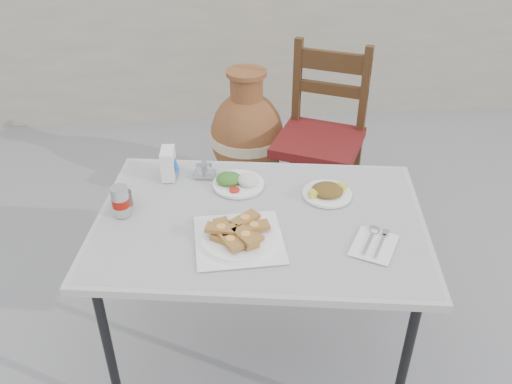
{
  "coord_description": "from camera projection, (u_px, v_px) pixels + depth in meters",
  "views": [
    {
      "loc": [
        -0.23,
        -1.7,
        1.96
      ],
      "look_at": [
        -0.08,
        -0.0,
        0.84
      ],
      "focal_mm": 38.0,
      "sensor_mm": 36.0,
      "label": 1
    }
  ],
  "objects": [
    {
      "name": "pide_plate",
      "position": [
        239.0,
        233.0,
        1.92
      ],
      "size": [
        0.32,
        0.32,
        0.06
      ],
      "rotation": [
        0.0,
        0.0,
        0.04
      ],
      "color": "white",
      "rests_on": "cafe_table"
    },
    {
      "name": "chair",
      "position": [
        321.0,
        136.0,
        3.07
      ],
      "size": [
        0.61,
        0.61,
        1.03
      ],
      "rotation": [
        0.0,
        0.0,
        -0.44
      ],
      "color": "#351E0E",
      "rests_on": "ground"
    },
    {
      "name": "ground",
      "position": [
        274.0,
        341.0,
        2.51
      ],
      "size": [
        80.0,
        80.0,
        0.0
      ],
      "primitive_type": "plane",
      "color": "gray",
      "rests_on": "ground"
    },
    {
      "name": "salad_chopped_plate",
      "position": [
        327.0,
        191.0,
        2.16
      ],
      "size": [
        0.2,
        0.2,
        0.04
      ],
      "color": "white",
      "rests_on": "cafe_table"
    },
    {
      "name": "cafe_table",
      "position": [
        260.0,
        229.0,
        2.07
      ],
      "size": [
        1.35,
        1.01,
        0.76
      ],
      "rotation": [
        0.0,
        0.0,
        -0.15
      ],
      "color": "black",
      "rests_on": "ground"
    },
    {
      "name": "soda_can",
      "position": [
        121.0,
        201.0,
        2.03
      ],
      "size": [
        0.07,
        0.07,
        0.12
      ],
      "color": "silver",
      "rests_on": "cafe_table"
    },
    {
      "name": "back_wall",
      "position": [
        239.0,
        42.0,
        4.26
      ],
      "size": [
        6.0,
        0.25,
        1.2
      ],
      "primitive_type": "cube",
      "color": "#AA9E8D",
      "rests_on": "ground"
    },
    {
      "name": "cola_glass",
      "position": [
        124.0,
        196.0,
        2.09
      ],
      "size": [
        0.06,
        0.06,
        0.09
      ],
      "color": "white",
      "rests_on": "cafe_table"
    },
    {
      "name": "salad_rice_plate",
      "position": [
        238.0,
        181.0,
        2.22
      ],
      "size": [
        0.21,
        0.21,
        0.05
      ],
      "color": "white",
      "rests_on": "cafe_table"
    },
    {
      "name": "terracotta_urn",
      "position": [
        247.0,
        137.0,
        3.39
      ],
      "size": [
        0.47,
        0.47,
        0.81
      ],
      "color": "brown",
      "rests_on": "ground"
    },
    {
      "name": "cutlery_napkin",
      "position": [
        374.0,
        242.0,
        1.91
      ],
      "size": [
        0.21,
        0.23,
        0.01
      ],
      "rotation": [
        0.0,
        0.0,
        -0.52
      ],
      "color": "white",
      "rests_on": "cafe_table"
    },
    {
      "name": "condiment_caddy",
      "position": [
        205.0,
        171.0,
        2.28
      ],
      "size": [
        0.1,
        0.08,
        0.06
      ],
      "rotation": [
        0.0,
        0.0,
        -0.13
      ],
      "color": "#B8B9C0",
      "rests_on": "cafe_table"
    },
    {
      "name": "napkin_holder",
      "position": [
        168.0,
        163.0,
        2.25
      ],
      "size": [
        0.07,
        0.11,
        0.13
      ],
      "rotation": [
        0.0,
        0.0,
        -0.05
      ],
      "color": "white",
      "rests_on": "cafe_table"
    }
  ]
}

